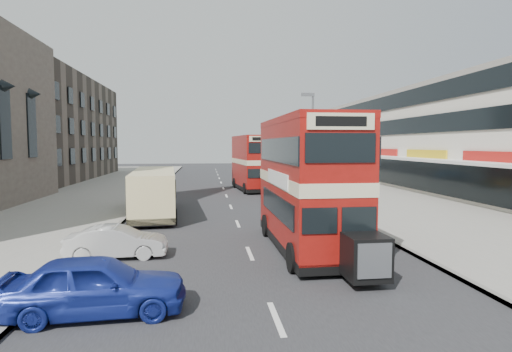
{
  "coord_description": "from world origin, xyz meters",
  "views": [
    {
      "loc": [
        -1.64,
        -13.49,
        4.15
      ],
      "look_at": [
        0.55,
        4.56,
        2.78
      ],
      "focal_mm": 29.12,
      "sensor_mm": 36.0,
      "label": 1
    }
  ],
  "objects_px": {
    "car_left_front": "(117,242)",
    "cyclist": "(279,186)",
    "bus_main": "(307,183)",
    "bus_second": "(252,163)",
    "car_right_c": "(263,176)",
    "car_right_a": "(294,191)",
    "street_lamp": "(312,137)",
    "coach": "(154,190)",
    "car_left_near": "(95,285)",
    "pedestrian_near": "(336,187)",
    "car_right_b": "(289,186)"
  },
  "relations": [
    {
      "from": "street_lamp",
      "to": "car_left_front",
      "type": "xyz_separation_m",
      "value": [
        -11.43,
        -16.0,
        -4.19
      ]
    },
    {
      "from": "street_lamp",
      "to": "coach",
      "type": "relative_size",
      "value": 0.86
    },
    {
      "from": "bus_second",
      "to": "car_right_c",
      "type": "bearing_deg",
      "value": -110.81
    },
    {
      "from": "car_right_b",
      "to": "car_right_c",
      "type": "distance_m",
      "value": 10.46
    },
    {
      "from": "cyclist",
      "to": "bus_main",
      "type": "bearing_deg",
      "value": -96.89
    },
    {
      "from": "street_lamp",
      "to": "car_right_b",
      "type": "bearing_deg",
      "value": 104.43
    },
    {
      "from": "coach",
      "to": "car_left_near",
      "type": "distance_m",
      "value": 14.76
    },
    {
      "from": "street_lamp",
      "to": "car_right_a",
      "type": "distance_m",
      "value": 4.48
    },
    {
      "from": "bus_main",
      "to": "car_left_front",
      "type": "bearing_deg",
      "value": 2.22
    },
    {
      "from": "car_right_a",
      "to": "car_right_b",
      "type": "height_order",
      "value": "car_right_a"
    },
    {
      "from": "car_left_front",
      "to": "cyclist",
      "type": "distance_m",
      "value": 19.65
    },
    {
      "from": "bus_second",
      "to": "car_right_a",
      "type": "distance_m",
      "value": 7.4
    },
    {
      "from": "car_left_front",
      "to": "cyclist",
      "type": "height_order",
      "value": "cyclist"
    },
    {
      "from": "car_right_a",
      "to": "car_right_b",
      "type": "bearing_deg",
      "value": 165.88
    },
    {
      "from": "street_lamp",
      "to": "coach",
      "type": "xyz_separation_m",
      "value": [
        -11.2,
        -6.49,
        -3.34
      ]
    },
    {
      "from": "car_right_a",
      "to": "pedestrian_near",
      "type": "height_order",
      "value": "pedestrian_near"
    },
    {
      "from": "street_lamp",
      "to": "car_right_c",
      "type": "relative_size",
      "value": 2.01
    },
    {
      "from": "car_right_a",
      "to": "cyclist",
      "type": "bearing_deg",
      "value": -165.95
    },
    {
      "from": "bus_second",
      "to": "coach",
      "type": "height_order",
      "value": "bus_second"
    },
    {
      "from": "street_lamp",
      "to": "bus_second",
      "type": "relative_size",
      "value": 0.92
    },
    {
      "from": "bus_main",
      "to": "bus_second",
      "type": "height_order",
      "value": "bus_main"
    },
    {
      "from": "pedestrian_near",
      "to": "coach",
      "type": "bearing_deg",
      "value": -0.6
    },
    {
      "from": "car_left_near",
      "to": "car_right_a",
      "type": "distance_m",
      "value": 22.59
    },
    {
      "from": "car_right_b",
      "to": "coach",
      "type": "bearing_deg",
      "value": -48.3
    },
    {
      "from": "bus_main",
      "to": "car_right_a",
      "type": "bearing_deg",
      "value": -101.01
    },
    {
      "from": "bus_main",
      "to": "car_right_b",
      "type": "xyz_separation_m",
      "value": [
        3.23,
        19.45,
        -2.05
      ]
    },
    {
      "from": "car_left_near",
      "to": "cyclist",
      "type": "height_order",
      "value": "cyclist"
    },
    {
      "from": "car_left_front",
      "to": "car_right_c",
      "type": "xyz_separation_m",
      "value": [
        9.65,
        30.26,
        0.1
      ]
    },
    {
      "from": "bus_main",
      "to": "cyclist",
      "type": "relative_size",
      "value": 3.99
    },
    {
      "from": "bus_second",
      "to": "car_left_front",
      "type": "height_order",
      "value": "bus_second"
    },
    {
      "from": "coach",
      "to": "car_left_front",
      "type": "relative_size",
      "value": 2.62
    },
    {
      "from": "bus_main",
      "to": "car_left_front",
      "type": "distance_m",
      "value": 7.51
    },
    {
      "from": "car_right_c",
      "to": "cyclist",
      "type": "distance_m",
      "value": 12.86
    },
    {
      "from": "car_left_near",
      "to": "car_right_c",
      "type": "distance_m",
      "value": 36.64
    },
    {
      "from": "coach",
      "to": "car_right_c",
      "type": "relative_size",
      "value": 2.34
    },
    {
      "from": "street_lamp",
      "to": "car_left_near",
      "type": "xyz_separation_m",
      "value": [
        -10.85,
        -21.23,
        -4.05
      ]
    },
    {
      "from": "car_right_c",
      "to": "bus_main",
      "type": "bearing_deg",
      "value": -1.98
    },
    {
      "from": "car_right_a",
      "to": "pedestrian_near",
      "type": "distance_m",
      "value": 3.38
    },
    {
      "from": "car_right_c",
      "to": "pedestrian_near",
      "type": "relative_size",
      "value": 2.03
    },
    {
      "from": "street_lamp",
      "to": "car_right_c",
      "type": "bearing_deg",
      "value": 97.1
    },
    {
      "from": "bus_main",
      "to": "car_left_near",
      "type": "bearing_deg",
      "value": 39.41
    },
    {
      "from": "street_lamp",
      "to": "bus_second",
      "type": "xyz_separation_m",
      "value": [
        -4.01,
        6.03,
        -2.25
      ]
    },
    {
      "from": "street_lamp",
      "to": "cyclist",
      "type": "bearing_deg",
      "value": 148.79
    },
    {
      "from": "car_right_a",
      "to": "car_right_b",
      "type": "distance_m",
      "value": 4.53
    },
    {
      "from": "bus_main",
      "to": "car_left_front",
      "type": "xyz_separation_m",
      "value": [
        -7.21,
        -0.38,
        -2.05
      ]
    },
    {
      "from": "bus_second",
      "to": "car_left_near",
      "type": "xyz_separation_m",
      "value": [
        -6.85,
        -27.27,
        -1.79
      ]
    },
    {
      "from": "car_left_front",
      "to": "car_right_c",
      "type": "bearing_deg",
      "value": -18.85
    },
    {
      "from": "coach",
      "to": "car_right_c",
      "type": "height_order",
      "value": "coach"
    },
    {
      "from": "car_left_near",
      "to": "pedestrian_near",
      "type": "xyz_separation_m",
      "value": [
        12.01,
        18.56,
        0.41
      ]
    },
    {
      "from": "bus_main",
      "to": "pedestrian_near",
      "type": "relative_size",
      "value": 4.58
    }
  ]
}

